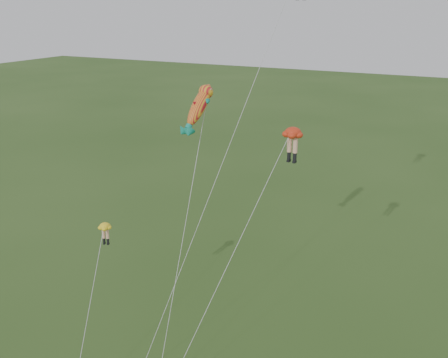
% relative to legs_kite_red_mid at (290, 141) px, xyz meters
% --- Properties ---
extents(legs_kite_red_mid, '(5.14, 8.78, 14.91)m').
position_rel_legs_kite_red_mid_xyz_m(legs_kite_red_mid, '(0.00, 0.00, 0.00)').
color(legs_kite_red_mid, red).
rests_on(legs_kite_red_mid, ground).
extents(legs_kite_yellow, '(3.67, 8.30, 8.13)m').
position_rel_legs_kite_red_mid_xyz_m(legs_kite_yellow, '(-11.01, -4.01, -6.73)').
color(legs_kite_yellow, yellow).
rests_on(legs_kite_yellow, ground).
extents(fish_kite, '(1.34, 7.53, 17.43)m').
position_rel_legs_kite_red_mid_xyz_m(fish_kite, '(-5.04, -1.67, 1.86)').
color(fish_kite, gold).
rests_on(fish_kite, ground).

